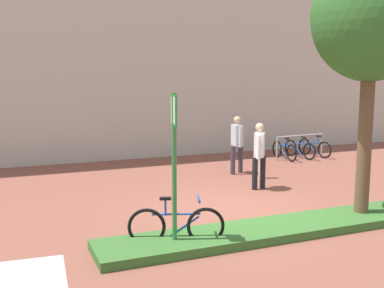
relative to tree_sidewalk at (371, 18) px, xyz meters
name	(u,v)px	position (x,y,z in m)	size (l,w,h in m)	color
ground_plane	(235,210)	(-2.05, 1.59, -4.01)	(60.00, 60.00, 0.00)	brown
building_facade	(138,16)	(-2.05, 9.11, 0.99)	(28.00, 1.20, 10.00)	#B2ADA3
planter_strip	(281,228)	(-1.95, -0.07, -3.93)	(7.00, 1.10, 0.16)	#336028
tree_sidewalk	(371,18)	(0.00, 0.00, 0.00)	(2.30, 2.30, 5.32)	brown
parking_sign_post	(174,149)	(-4.08, -0.07, -2.30)	(0.08, 0.36, 2.63)	#2D7238
bike_at_sign	(176,225)	(-3.99, 0.08, -3.66)	(1.60, 0.64, 0.86)	black
bike_rack_cluster	(300,148)	(3.09, 6.47, -3.66)	(2.10, 1.65, 0.83)	#99999E
bollard_steel	(261,163)	(0.10, 4.10, -3.56)	(0.16, 0.16, 0.90)	#ADADB2
person_shirt_blue	(237,141)	(-0.23, 4.97, -3.03)	(0.48, 0.61, 1.72)	#383342
person_casual_tan	(259,152)	(-0.61, 3.03, -3.03)	(0.43, 0.51, 1.72)	black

